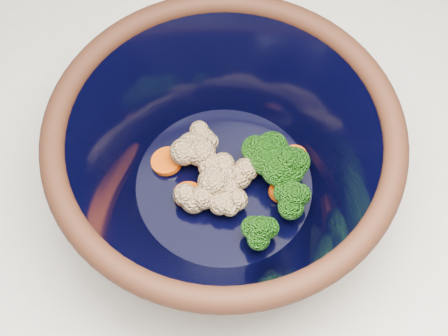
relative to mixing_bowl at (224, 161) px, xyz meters
name	(u,v)px	position (x,y,z in m)	size (l,w,h in m)	color
mixing_bowl	(224,161)	(0.00, 0.00, 0.00)	(0.37, 0.37, 0.14)	black
vegetable_pile	(246,176)	(0.02, -0.01, -0.02)	(0.15, 0.15, 0.06)	#608442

